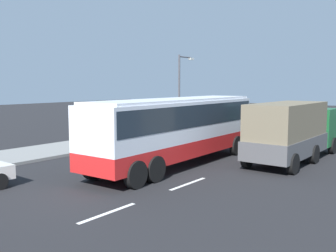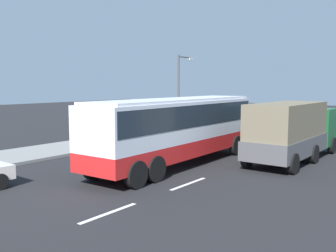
{
  "view_description": "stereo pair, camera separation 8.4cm",
  "coord_description": "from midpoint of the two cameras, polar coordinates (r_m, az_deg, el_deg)",
  "views": [
    {
      "loc": [
        -16.11,
        -11.11,
        4.01
      ],
      "look_at": [
        -1.36,
        0.17,
        1.98
      ],
      "focal_mm": 40.91,
      "sensor_mm": 36.0,
      "label": 1
    },
    {
      "loc": [
        -16.16,
        -11.04,
        4.01
      ],
      "look_at": [
        -1.36,
        0.17,
        1.98
      ],
      "focal_mm": 40.91,
      "sensor_mm": 36.0,
      "label": 2
    }
  ],
  "objects": [
    {
      "name": "pedestrian_near_curb",
      "position": [
        25.57,
        -9.48,
        -0.56
      ],
      "size": [
        0.32,
        0.32,
        1.52
      ],
      "rotation": [
        0.0,
        0.0,
        0.13
      ],
      "color": "black",
      "rests_on": "sidewalk_curb"
    },
    {
      "name": "street_lamp",
      "position": [
        30.75,
        2.01,
        5.8
      ],
      "size": [
        2.0,
        0.24,
        6.18
      ],
      "color": "#47474C",
      "rests_on": "sidewalk_curb"
    },
    {
      "name": "pedestrian_at_crossing",
      "position": [
        26.61,
        -6.72,
        -0.25
      ],
      "size": [
        0.32,
        0.32,
        1.52
      ],
      "rotation": [
        0.0,
        0.0,
        5.5
      ],
      "color": "black",
      "rests_on": "sidewalk_curb"
    },
    {
      "name": "ground_plane",
      "position": [
        19.98,
        2.88,
        -5.34
      ],
      "size": [
        120.0,
        120.0,
        0.0
      ],
      "primitive_type": "plane",
      "color": "black"
    },
    {
      "name": "lane_centreline",
      "position": [
        18.6,
        9.31,
        -6.28
      ],
      "size": [
        28.36,
        0.16,
        0.01
      ],
      "color": "white",
      "rests_on": "ground_plane"
    },
    {
      "name": "cargo_truck",
      "position": [
        21.04,
        18.32,
        -0.47
      ],
      "size": [
        8.27,
        2.54,
        3.08
      ],
      "rotation": [
        0.0,
        0.0,
        -0.01
      ],
      "color": "#19592D",
      "rests_on": "ground_plane"
    },
    {
      "name": "car_silver_hatch",
      "position": [
        31.15,
        16.85,
        0.09
      ],
      "size": [
        4.31,
        2.25,
        1.54
      ],
      "rotation": [
        0.0,
        0.0,
        0.09
      ],
      "color": "silver",
      "rests_on": "ground_plane"
    },
    {
      "name": "coach_bus",
      "position": [
        18.88,
        1.57,
        0.31
      ],
      "size": [
        11.54,
        2.89,
        3.31
      ],
      "rotation": [
        0.0,
        0.0,
        0.03
      ],
      "color": "red",
      "rests_on": "ground_plane"
    },
    {
      "name": "sidewalk_curb",
      "position": [
        25.39,
        -12.44,
        -2.82
      ],
      "size": [
        80.0,
        4.0,
        0.15
      ],
      "primitive_type": "cube",
      "color": "gray",
      "rests_on": "ground_plane"
    }
  ]
}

